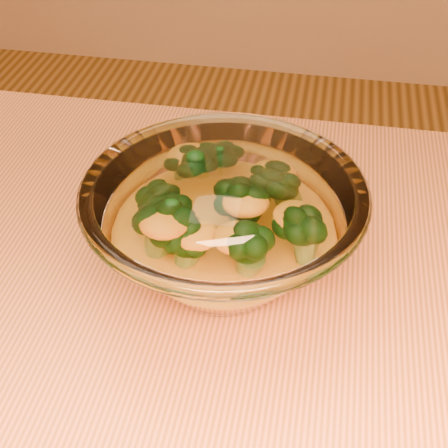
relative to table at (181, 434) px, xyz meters
name	(u,v)px	position (x,y,z in m)	size (l,w,h in m)	color
table	(181,434)	(0.00, 0.00, 0.00)	(1.20, 0.80, 0.75)	#CD6A3D
glass_bowl	(224,229)	(0.02, 0.11, 0.15)	(0.24, 0.24, 0.11)	white
cheese_sauce	(224,248)	(0.02, 0.11, 0.13)	(0.14, 0.14, 0.04)	orange
broccoli_heap	(220,210)	(0.01, 0.12, 0.17)	(0.15, 0.15, 0.06)	black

